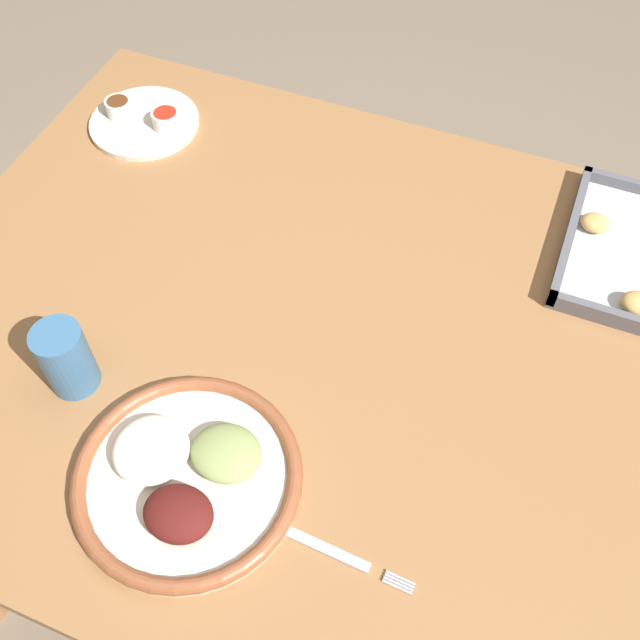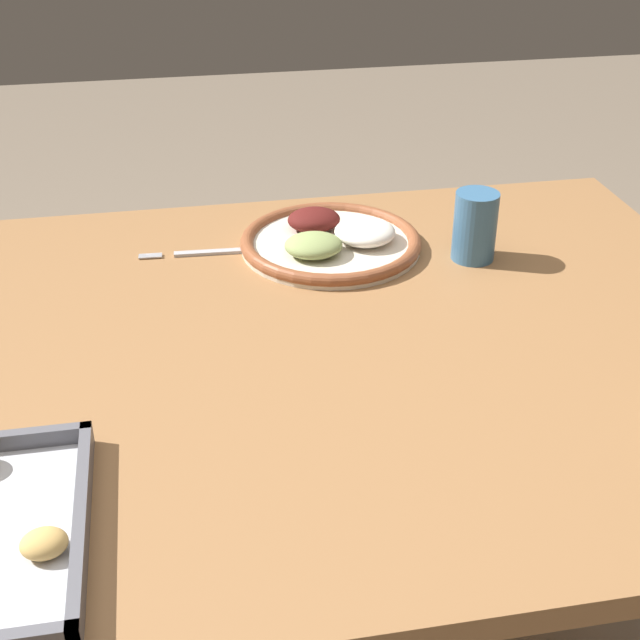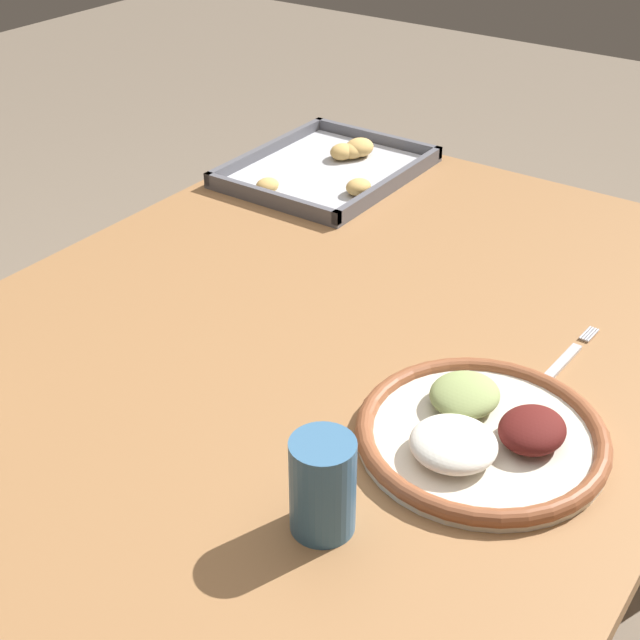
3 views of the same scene
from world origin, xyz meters
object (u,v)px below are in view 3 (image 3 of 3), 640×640
(dinner_plate, at_px, (481,433))
(fork, at_px, (558,367))
(drinking_cup, at_px, (323,486))
(baking_tray, at_px, (331,168))

(dinner_plate, distance_m, fork, 0.18)
(fork, xyz_separation_m, drinking_cup, (-0.38, 0.09, 0.05))
(dinner_plate, distance_m, drinking_cup, 0.22)
(fork, distance_m, baking_tray, 0.66)
(dinner_plate, relative_size, fork, 1.39)
(baking_tray, relative_size, drinking_cup, 3.31)
(dinner_plate, height_order, baking_tray, dinner_plate)
(baking_tray, bearing_deg, dinner_plate, -133.18)
(fork, relative_size, drinking_cup, 1.90)
(fork, bearing_deg, baking_tray, 62.11)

